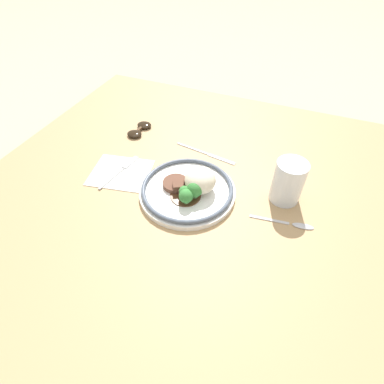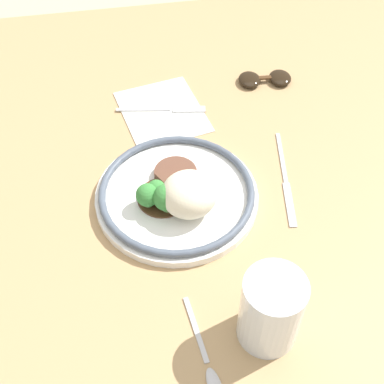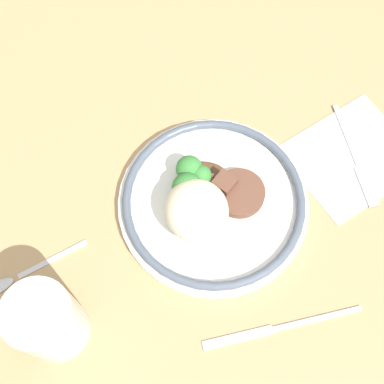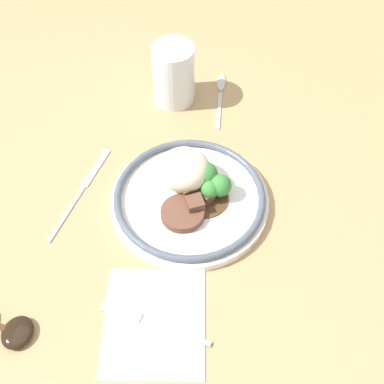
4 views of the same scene
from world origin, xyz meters
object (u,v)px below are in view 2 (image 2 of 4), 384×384
Objects in this scene: plate at (178,194)px; juice_glass at (270,313)px; sunglasses at (265,79)px; fork at (170,109)px; spoon at (210,372)px; knife at (286,181)px.

juice_glass is at bearing 18.80° from plate.
fork is at bearing -70.46° from sunglasses.
sunglasses is at bearing 141.79° from plate.
spoon is (0.51, -0.02, -0.00)m from fork.
juice_glass reaches higher than fork.
fork is 0.20m from sunglasses.
fork is 0.80× the size of knife.
fork is 1.54× the size of sunglasses.
juice_glass is at bearing -73.19° from fork.
spoon is at bearing -23.11° from knife.
knife is 0.35m from spoon.
juice_glass is 0.71× the size of fork.
plate is 0.26m from juice_glass.
sunglasses is (-0.56, 0.22, 0.01)m from spoon.
fork is (-0.46, -0.06, -0.05)m from juice_glass.
spoon is (0.04, -0.08, -0.05)m from juice_glass.
sunglasses is (-0.26, 0.03, 0.01)m from knife.
plate is at bearing -76.54° from knife.
fork is 0.51m from spoon.
plate is 1.25× the size of knife.
plate is 2.21× the size of juice_glass.
juice_glass is at bearing 109.66° from spoon.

